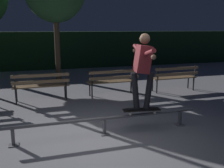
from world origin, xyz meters
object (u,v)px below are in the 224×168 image
object	(u,v)px
grind_rail	(104,121)
park_bench_rightmost	(175,76)
skateboarder	(143,65)
skateboard	(141,110)
park_bench_left_center	(41,84)
park_bench_right_center	(113,79)

from	to	relation	value
grind_rail	park_bench_rightmost	xyz separation A→B (m)	(3.23, 2.79, 0.25)
skateboarder	grind_rail	bearing A→B (deg)	179.97
skateboard	park_bench_left_center	distance (m)	3.40
grind_rail	skateboard	bearing A→B (deg)	-0.00
park_bench_right_center	park_bench_rightmost	distance (m)	2.18
park_bench_right_center	skateboard	bearing A→B (deg)	-94.91
grind_rail	skateboarder	size ratio (longest dim) A/B	2.61
park_bench_left_center	grind_rail	bearing A→B (deg)	-67.71
park_bench_left_center	park_bench_right_center	world-z (taller)	same
grind_rail	skateboard	xyz separation A→B (m)	(0.80, -0.00, 0.16)
skateboard	park_bench_rightmost	xyz separation A→B (m)	(2.42, 2.79, 0.10)
park_bench_right_center	park_bench_rightmost	xyz separation A→B (m)	(2.18, 0.00, 0.00)
park_bench_left_center	park_bench_rightmost	size ratio (longest dim) A/B	1.00
skateboard	skateboarder	distance (m)	0.94
grind_rail	park_bench_right_center	world-z (taller)	park_bench_right_center
grind_rail	park_bench_right_center	bearing A→B (deg)	69.54
skateboarder	park_bench_rightmost	distance (m)	3.79
park_bench_rightmost	park_bench_right_center	bearing A→B (deg)	180.00
skateboarder	park_bench_left_center	bearing A→B (deg)	124.92
grind_rail	skateboard	world-z (taller)	skateboard
grind_rail	park_bench_rightmost	bearing A→B (deg)	40.86
grind_rail	park_bench_left_center	distance (m)	3.03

